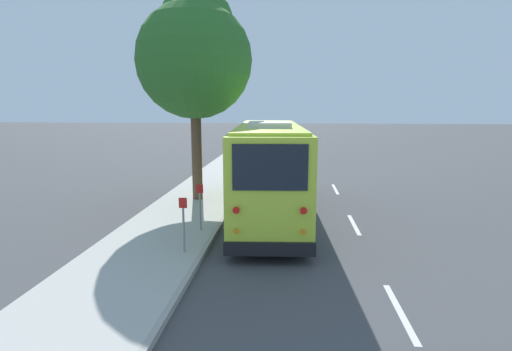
{
  "coord_description": "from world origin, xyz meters",
  "views": [
    {
      "loc": [
        -14.01,
        -0.71,
        4.09
      ],
      "look_at": [
        1.85,
        0.66,
        1.3
      ],
      "focal_mm": 28.0,
      "sensor_mm": 36.0,
      "label": 1
    }
  ],
  "objects_px": {
    "shuttle_bus": "(269,166)",
    "street_tree": "(195,53)",
    "parked_sedan_maroon": "(273,149)",
    "parked_sedan_gray": "(280,134)",
    "sign_post_near": "(184,224)",
    "sign_post_far": "(200,206)",
    "parked_sedan_silver": "(271,159)",
    "parked_sedan_black": "(278,138)",
    "parked_sedan_white": "(279,142)"
  },
  "relations": [
    {
      "from": "parked_sedan_maroon",
      "to": "sign_post_near",
      "type": "distance_m",
      "value": 22.54
    },
    {
      "from": "parked_sedan_silver",
      "to": "parked_sedan_white",
      "type": "relative_size",
      "value": 0.99
    },
    {
      "from": "sign_post_near",
      "to": "sign_post_far",
      "type": "xyz_separation_m",
      "value": [
        1.99,
        0.0,
        -0.01
      ]
    },
    {
      "from": "shuttle_bus",
      "to": "sign_post_far",
      "type": "relative_size",
      "value": 6.5
    },
    {
      "from": "street_tree",
      "to": "parked_sedan_maroon",
      "type": "bearing_deg",
      "value": -8.97
    },
    {
      "from": "parked_sedan_white",
      "to": "sign_post_far",
      "type": "distance_m",
      "value": 26.28
    },
    {
      "from": "parked_sedan_silver",
      "to": "parked_sedan_white",
      "type": "height_order",
      "value": "parked_sedan_white"
    },
    {
      "from": "shuttle_bus",
      "to": "parked_sedan_maroon",
      "type": "relative_size",
      "value": 2.18
    },
    {
      "from": "parked_sedan_black",
      "to": "parked_sedan_silver",
      "type": "bearing_deg",
      "value": 177.43
    },
    {
      "from": "parked_sedan_white",
      "to": "sign_post_far",
      "type": "height_order",
      "value": "sign_post_far"
    },
    {
      "from": "parked_sedan_silver",
      "to": "parked_sedan_gray",
      "type": "relative_size",
      "value": 0.99
    },
    {
      "from": "parked_sedan_black",
      "to": "sign_post_far",
      "type": "distance_m",
      "value": 31.68
    },
    {
      "from": "parked_sedan_maroon",
      "to": "street_tree",
      "type": "relative_size",
      "value": 0.5
    },
    {
      "from": "parked_sedan_maroon",
      "to": "parked_sedan_white",
      "type": "height_order",
      "value": "parked_sedan_maroon"
    },
    {
      "from": "shuttle_bus",
      "to": "parked_sedan_black",
      "type": "height_order",
      "value": "shuttle_bus"
    },
    {
      "from": "sign_post_far",
      "to": "parked_sedan_white",
      "type": "bearing_deg",
      "value": -3.72
    },
    {
      "from": "parked_sedan_gray",
      "to": "sign_post_near",
      "type": "height_order",
      "value": "sign_post_near"
    },
    {
      "from": "parked_sedan_black",
      "to": "street_tree",
      "type": "relative_size",
      "value": 0.48
    },
    {
      "from": "shuttle_bus",
      "to": "parked_sedan_white",
      "type": "height_order",
      "value": "shuttle_bus"
    },
    {
      "from": "shuttle_bus",
      "to": "street_tree",
      "type": "xyz_separation_m",
      "value": [
        2.18,
        3.17,
        4.28
      ]
    },
    {
      "from": "shuttle_bus",
      "to": "parked_sedan_maroon",
      "type": "bearing_deg",
      "value": -1.42
    },
    {
      "from": "sign_post_near",
      "to": "sign_post_far",
      "type": "distance_m",
      "value": 1.99
    },
    {
      "from": "shuttle_bus",
      "to": "parked_sedan_maroon",
      "type": "xyz_separation_m",
      "value": [
        18.24,
        0.64,
        -1.32
      ]
    },
    {
      "from": "sign_post_near",
      "to": "sign_post_far",
      "type": "bearing_deg",
      "value": 0.0
    },
    {
      "from": "parked_sedan_maroon",
      "to": "parked_sedan_black",
      "type": "height_order",
      "value": "parked_sedan_maroon"
    },
    {
      "from": "parked_sedan_maroon",
      "to": "parked_sedan_gray",
      "type": "height_order",
      "value": "parked_sedan_gray"
    },
    {
      "from": "parked_sedan_gray",
      "to": "street_tree",
      "type": "distance_m",
      "value": 33.82
    },
    {
      "from": "parked_sedan_maroon",
      "to": "sign_post_near",
      "type": "relative_size",
      "value": 2.93
    },
    {
      "from": "parked_sedan_black",
      "to": "parked_sedan_gray",
      "type": "height_order",
      "value": "parked_sedan_gray"
    },
    {
      "from": "parked_sedan_maroon",
      "to": "street_tree",
      "type": "height_order",
      "value": "street_tree"
    },
    {
      "from": "parked_sedan_maroon",
      "to": "parked_sedan_white",
      "type": "xyz_separation_m",
      "value": [
        5.72,
        -0.27,
        -0.01
      ]
    },
    {
      "from": "shuttle_bus",
      "to": "parked_sedan_maroon",
      "type": "distance_m",
      "value": 18.3
    },
    {
      "from": "shuttle_bus",
      "to": "parked_sedan_white",
      "type": "distance_m",
      "value": 24.0
    },
    {
      "from": "sign_post_near",
      "to": "parked_sedan_maroon",
      "type": "bearing_deg",
      "value": -3.65
    },
    {
      "from": "parked_sedan_silver",
      "to": "street_tree",
      "type": "xyz_separation_m",
      "value": [
        -9.85,
        2.65,
        5.63
      ]
    },
    {
      "from": "sign_post_near",
      "to": "parked_sedan_white",
      "type": "bearing_deg",
      "value": -3.46
    },
    {
      "from": "parked_sedan_gray",
      "to": "parked_sedan_maroon",
      "type": "bearing_deg",
      "value": -175.23
    },
    {
      "from": "parked_sedan_silver",
      "to": "parked_sedan_black",
      "type": "bearing_deg",
      "value": -0.17
    },
    {
      "from": "shuttle_bus",
      "to": "parked_sedan_gray",
      "type": "xyz_separation_m",
      "value": [
        35.44,
        0.6,
        -1.32
      ]
    },
    {
      "from": "parked_sedan_silver",
      "to": "sign_post_far",
      "type": "distance_m",
      "value": 14.38
    },
    {
      "from": "parked_sedan_maroon",
      "to": "parked_sedan_black",
      "type": "relative_size",
      "value": 1.04
    },
    {
      "from": "parked_sedan_gray",
      "to": "sign_post_near",
      "type": "relative_size",
      "value": 2.81
    },
    {
      "from": "parked_sedan_silver",
      "to": "sign_post_near",
      "type": "xyz_separation_m",
      "value": [
        -16.29,
        1.56,
        0.35
      ]
    },
    {
      "from": "sign_post_near",
      "to": "sign_post_far",
      "type": "relative_size",
      "value": 1.02
    },
    {
      "from": "parked_sedan_white",
      "to": "parked_sedan_silver",
      "type": "bearing_deg",
      "value": -179.08
    },
    {
      "from": "parked_sedan_gray",
      "to": "shuttle_bus",
      "type": "bearing_deg",
      "value": -174.13
    },
    {
      "from": "shuttle_bus",
      "to": "sign_post_far",
      "type": "xyz_separation_m",
      "value": [
        -2.26,
        2.07,
        -1.01
      ]
    },
    {
      "from": "parked_sedan_maroon",
      "to": "street_tree",
      "type": "bearing_deg",
      "value": 168.05
    },
    {
      "from": "parked_sedan_white",
      "to": "parked_sedan_black",
      "type": "distance_m",
      "value": 5.42
    },
    {
      "from": "parked_sedan_black",
      "to": "parked_sedan_white",
      "type": "bearing_deg",
      "value": 179.72
    }
  ]
}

